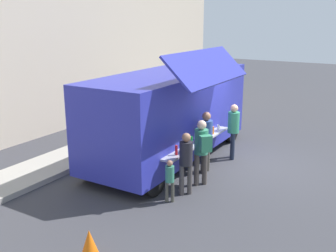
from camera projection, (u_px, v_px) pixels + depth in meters
name	position (u px, v px, depth m)	size (l,w,h in m)	color
ground_plane	(251.00, 165.00, 11.90)	(60.00, 60.00, 0.00)	#38383D
curb_strip	(12.00, 181.00, 10.51)	(28.00, 1.60, 0.15)	#9E998E
food_truck_main	(171.00, 112.00, 12.12)	(6.58, 3.19, 3.49)	#2A2FA4
traffic_cone_orange	(90.00, 243.00, 7.28)	(0.36, 0.36, 0.55)	orange
trash_bin	(174.00, 109.00, 16.97)	(0.60, 0.60, 1.00)	#2F6239
customer_front_ordering	(206.00, 137.00, 11.09)	(0.37, 0.36, 1.79)	#49453E
customer_mid_with_backpack	(202.00, 146.00, 10.18)	(0.54, 0.56, 1.79)	#4E4540
customer_rear_waiting	(186.00, 158.00, 9.67)	(0.33, 0.33, 1.62)	#4C4545
customer_extra_browsing	(233.00, 127.00, 12.19)	(0.36, 0.36, 1.76)	#1D2437
child_near_queue	(170.00, 177.00, 9.35)	(0.22, 0.22, 1.08)	#49483E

